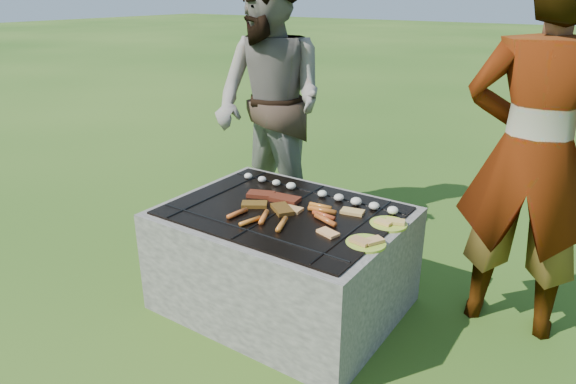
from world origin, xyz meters
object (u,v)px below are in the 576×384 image
cook (533,156)px  bystander (269,105)px  plate_far (389,224)px  fire_pit (283,262)px  plate_near (366,243)px

cook → bystander: cook is taller
bystander → plate_far: bearing=-15.2°
plate_far → fire_pit: bearing=-163.9°
plate_far → bystander: bystander is taller
plate_far → cook: (0.57, 0.41, 0.36)m
fire_pit → cook: size_ratio=0.67×
plate_far → plate_near: 0.27m
fire_pit → plate_near: 0.66m
fire_pit → bystander: 1.30m
plate_near → cook: 0.96m
bystander → plate_near: bearing=-23.8°
cook → plate_near: bearing=44.0°
fire_pit → bystander: (-0.70, 0.85, 0.68)m
plate_near → bystander: bystander is taller
fire_pit → cook: 1.44m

